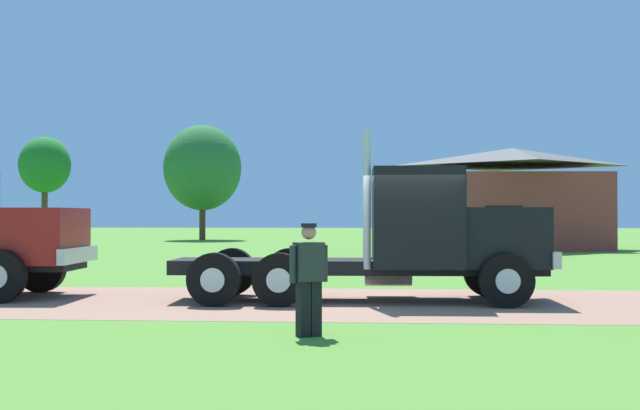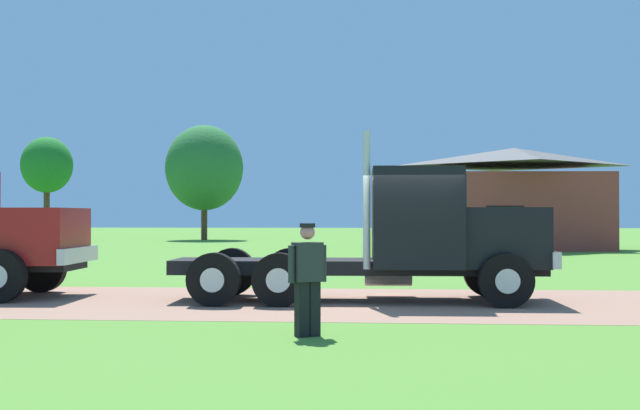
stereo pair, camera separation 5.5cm
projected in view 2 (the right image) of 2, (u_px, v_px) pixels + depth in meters
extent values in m
plane|color=#4F832E|center=(398.00, 303.00, 16.25)|extent=(200.00, 200.00, 0.00)
cube|color=#976E59|center=(398.00, 303.00, 16.25)|extent=(120.00, 6.16, 0.01)
cube|color=black|center=(357.00, 266.00, 16.64)|extent=(7.47, 1.68, 0.28)
cube|color=black|center=(501.00, 237.00, 16.50)|extent=(1.71, 1.99, 1.19)
cube|color=silver|center=(545.00, 258.00, 16.45)|extent=(0.22, 2.13, 0.32)
cube|color=black|center=(416.00, 218.00, 16.59)|extent=(1.80, 2.27, 1.98)
cube|color=#2D3D4C|center=(460.00, 198.00, 16.55)|extent=(0.09, 1.85, 0.87)
cylinder|color=silver|center=(366.00, 202.00, 17.52)|extent=(0.14, 0.14, 2.65)
cylinder|color=silver|center=(367.00, 200.00, 15.77)|extent=(0.14, 0.14, 2.65)
cylinder|color=silver|center=(388.00, 274.00, 17.57)|extent=(1.01, 0.55, 0.52)
cylinder|color=black|center=(488.00, 272.00, 17.60)|extent=(1.03, 0.33, 1.02)
cylinder|color=silver|center=(487.00, 272.00, 17.76)|extent=(0.46, 0.05, 0.46)
cylinder|color=black|center=(506.00, 281.00, 15.39)|extent=(1.03, 0.33, 1.02)
cylinder|color=silver|center=(508.00, 281.00, 15.23)|extent=(0.46, 0.05, 0.46)
cylinder|color=black|center=(232.00, 272.00, 17.88)|extent=(1.03, 0.33, 1.02)
cylinder|color=silver|center=(233.00, 271.00, 18.04)|extent=(0.46, 0.05, 0.46)
cylinder|color=black|center=(214.00, 279.00, 15.67)|extent=(1.03, 0.33, 1.02)
cylinder|color=silver|center=(212.00, 280.00, 15.51)|extent=(0.46, 0.05, 0.46)
cylinder|color=black|center=(289.00, 272.00, 17.81)|extent=(1.03, 0.33, 1.02)
cylinder|color=silver|center=(290.00, 271.00, 17.97)|extent=(0.46, 0.05, 0.46)
cylinder|color=black|center=(279.00, 280.00, 15.60)|extent=(1.03, 0.33, 1.02)
cylinder|color=silver|center=(278.00, 280.00, 15.44)|extent=(0.46, 0.05, 0.46)
cube|color=maroon|center=(27.00, 236.00, 17.43)|extent=(2.22, 2.15, 1.17)
cube|color=silver|center=(79.00, 255.00, 17.39)|extent=(0.27, 2.24, 0.32)
cylinder|color=black|center=(42.00, 269.00, 18.58)|extent=(1.08, 0.35, 1.06)
cylinder|color=silver|center=(44.00, 268.00, 18.74)|extent=(0.48, 0.06, 0.48)
cube|color=#2D2D33|center=(307.00, 262.00, 11.78)|extent=(0.47, 0.42, 0.56)
sphere|color=#D9747F|center=(307.00, 232.00, 11.78)|extent=(0.21, 0.21, 0.21)
cylinder|color=black|center=(307.00, 225.00, 11.79)|extent=(0.22, 0.22, 0.06)
cube|color=black|center=(302.00, 309.00, 11.73)|extent=(0.23, 0.24, 0.79)
cube|color=black|center=(313.00, 309.00, 11.81)|extent=(0.23, 0.24, 0.79)
cylinder|color=#2D2D33|center=(292.00, 264.00, 11.67)|extent=(0.10, 0.10, 0.53)
cylinder|color=#2D2D33|center=(323.00, 263.00, 11.89)|extent=(0.10, 0.10, 0.53)
cube|color=brown|center=(514.00, 212.00, 42.80)|extent=(8.90, 7.57, 3.86)
pyramid|color=#4D4D4D|center=(514.00, 157.00, 42.84)|extent=(9.35, 7.95, 0.93)
cube|color=black|center=(505.00, 229.00, 39.28)|extent=(1.80, 0.19, 2.20)
cylinder|color=#513823|center=(47.00, 212.00, 60.46)|extent=(0.44, 0.44, 3.97)
ellipsoid|color=#207026|center=(47.00, 165.00, 60.51)|extent=(3.74, 3.74, 4.12)
cylinder|color=#513823|center=(204.00, 219.00, 58.72)|extent=(0.44, 0.44, 2.94)
ellipsoid|color=#2A6B32|center=(204.00, 168.00, 58.77)|extent=(5.54, 5.54, 6.10)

